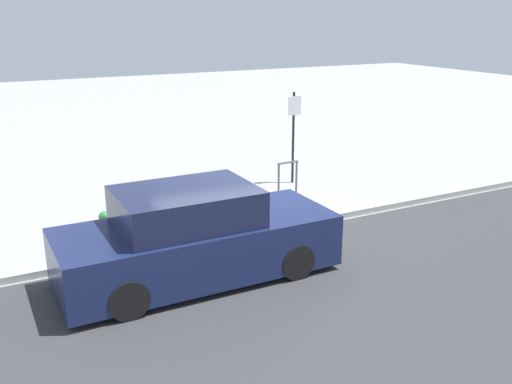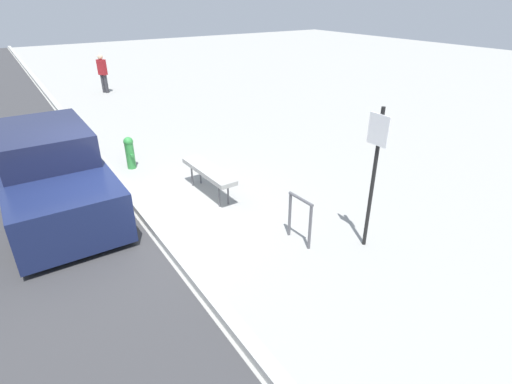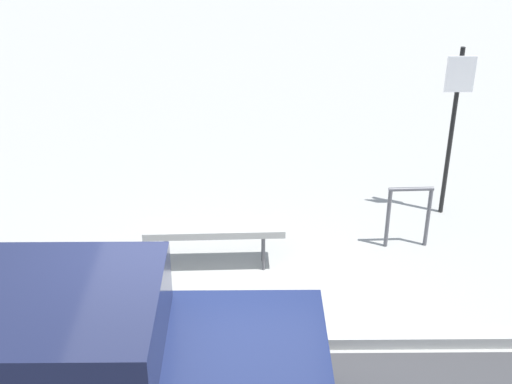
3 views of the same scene
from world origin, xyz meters
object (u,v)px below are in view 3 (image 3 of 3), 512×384
Objects in this scene: sign_post at (454,118)px; parked_car_near at (52,380)px; bench at (214,230)px; bike_rack at (409,211)px.

parked_car_near is (-4.24, -3.98, -0.70)m from sign_post.
bench is 3.40m from sign_post.
bench is 0.72× the size of sign_post.
sign_post is at bearing 21.33° from bench.
sign_post is at bearing 52.29° from bike_rack.
parked_car_near is (-1.21, -2.69, 0.18)m from bench.
sign_post is 0.51× the size of parked_car_near.
sign_post is at bearing 43.09° from parked_car_near.
parked_car_near is (-3.58, -3.14, 0.19)m from bike_rack.
bike_rack is at bearing 8.83° from bench.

